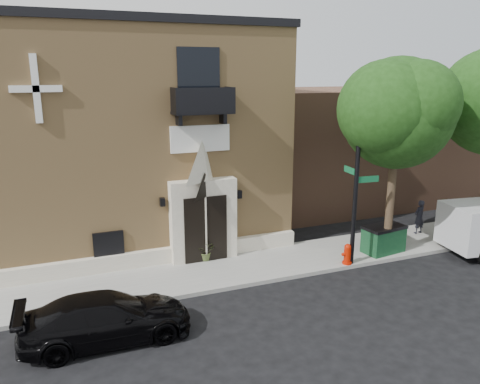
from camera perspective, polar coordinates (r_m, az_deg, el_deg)
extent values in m
plane|color=black|center=(16.83, 1.80, -11.40)|extent=(120.00, 120.00, 0.00)
cube|color=gray|center=(18.41, 2.82, -8.79)|extent=(42.00, 3.00, 0.15)
cube|color=tan|center=(22.27, -13.64, 6.74)|extent=(12.00, 10.00, 9.00)
cube|color=black|center=(22.16, -14.39, 18.73)|extent=(12.20, 10.20, 0.30)
cube|color=silver|center=(18.37, -10.54, -7.81)|extent=(12.00, 0.30, 0.60)
cube|color=silver|center=(18.26, -4.48, -3.41)|extent=(2.60, 0.55, 3.20)
pyramid|color=silver|center=(17.68, -4.63, 3.86)|extent=(2.60, 0.55, 1.50)
cube|color=black|center=(18.09, -4.19, -4.57)|extent=(1.70, 0.06, 2.60)
cube|color=silver|center=(18.05, -4.15, -4.61)|extent=(0.06, 0.04, 2.60)
cube|color=white|center=(17.73, -4.86, 6.51)|extent=(2.30, 0.10, 1.00)
cube|color=black|center=(17.25, -4.55, 9.64)|extent=(2.20, 0.90, 0.10)
cube|color=black|center=(16.81, -4.14, 11.06)|extent=(2.20, 0.06, 0.90)
cube|color=black|center=(16.94, -8.04, 10.98)|extent=(0.06, 0.90, 0.90)
cube|color=black|center=(17.55, -1.24, 11.23)|extent=(0.06, 0.90, 0.90)
cube|color=black|center=(17.59, -5.05, 13.63)|extent=(1.60, 0.08, 2.20)
cube|color=white|center=(16.81, -23.61, 11.46)|extent=(0.22, 0.14, 2.20)
cube|color=white|center=(16.81, -23.61, 11.46)|extent=(1.60, 0.14, 0.22)
cube|color=black|center=(17.99, -15.72, -6.22)|extent=(1.10, 0.10, 1.00)
cube|color=#C9590F|center=(18.02, -15.73, -6.19)|extent=(0.85, 0.06, 0.75)
cube|color=black|center=(17.76, -9.44, -1.21)|extent=(0.18, 0.18, 0.32)
cube|color=black|center=(18.63, -0.09, -0.27)|extent=(0.18, 0.18, 0.32)
cube|color=brown|center=(29.44, 16.58, 5.78)|extent=(18.00, 8.00, 6.40)
cylinder|color=#38281C|center=(19.41, 17.80, -1.45)|extent=(0.32, 0.32, 4.20)
sphere|color=#193B10|center=(18.79, 18.65, 9.09)|extent=(4.20, 4.20, 4.20)
sphere|color=#193B10|center=(19.56, 19.83, 8.29)|extent=(3.36, 3.36, 3.36)
sphere|color=#193B10|center=(18.18, 17.39, 9.66)|extent=(3.57, 3.57, 3.57)
sphere|color=#193B10|center=(18.36, 20.65, 10.07)|extent=(3.15, 3.15, 3.15)
imported|color=black|center=(13.99, -15.97, -14.56)|extent=(4.71, 1.97, 1.36)
cylinder|color=black|center=(22.19, 24.53, -5.13)|extent=(0.82, 0.37, 0.79)
cylinder|color=black|center=(17.84, 13.97, 1.09)|extent=(0.17, 0.17, 6.38)
cube|color=#116136|center=(18.06, 15.31, 1.51)|extent=(0.90, 0.13, 0.23)
cube|color=#116136|center=(18.17, 13.30, 2.57)|extent=(0.13, 0.90, 0.23)
cylinder|color=#BA1702|center=(18.70, 12.89, -8.39)|extent=(0.37, 0.37, 0.08)
cylinder|color=#BA1702|center=(18.58, 12.95, -7.48)|extent=(0.27, 0.27, 0.56)
sphere|color=#BA1702|center=(18.47, 13.00, -6.58)|extent=(0.27, 0.27, 0.27)
cylinder|color=#BA1702|center=(18.56, 12.96, -7.35)|extent=(0.46, 0.12, 0.12)
cube|color=#103B1F|center=(20.10, 17.08, -5.62)|extent=(1.76, 1.13, 1.01)
cube|color=black|center=(19.93, 17.20, -4.13)|extent=(1.81, 1.18, 0.11)
imported|color=#49582B|center=(18.49, -4.18, -7.16)|extent=(0.85, 0.80, 0.77)
imported|color=black|center=(22.81, 21.00, -2.84)|extent=(0.62, 0.46, 1.56)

